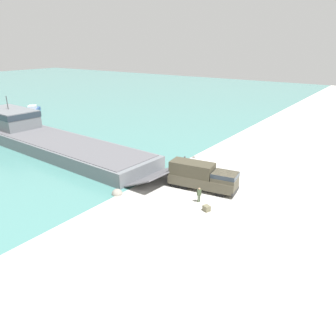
# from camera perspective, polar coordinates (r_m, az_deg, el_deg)

# --- Properties ---
(ground_plane) EXTENTS (240.00, 240.00, 0.00)m
(ground_plane) POSITION_cam_1_polar(r_m,az_deg,el_deg) (40.03, 5.84, -3.44)
(ground_plane) COLOR #B7B5AD
(landing_craft) EXTENTS (10.66, 43.50, 7.56)m
(landing_craft) POSITION_cam_1_polar(r_m,az_deg,el_deg) (59.38, -21.26, 5.25)
(landing_craft) COLOR slate
(landing_craft) RESTS_ON ground_plane
(military_truck) EXTENTS (3.53, 8.48, 3.22)m
(military_truck) POSITION_cam_1_polar(r_m,az_deg,el_deg) (39.00, 5.98, -1.46)
(military_truck) COLOR #4C4738
(military_truck) RESTS_ON ground_plane
(soldier_on_ramp) EXTENTS (0.50, 0.45, 1.72)m
(soldier_on_ramp) POSITION_cam_1_polar(r_m,az_deg,el_deg) (36.12, 5.44, -4.50)
(soldier_on_ramp) COLOR #3D4C33
(soldier_on_ramp) RESTS_ON ground_plane
(moored_boat_a) EXTENTS (7.18, 7.13, 1.62)m
(moored_boat_a) POSITION_cam_1_polar(r_m,az_deg,el_deg) (90.95, -22.57, 9.31)
(moored_boat_a) COLOR navy
(moored_boat_a) RESTS_ON ground_plane
(mooring_bollard) EXTENTS (0.27, 0.27, 0.86)m
(mooring_bollard) POSITION_cam_1_polar(r_m,az_deg,el_deg) (48.31, 2.94, 1.61)
(mooring_bollard) COLOR #333338
(mooring_bollard) RESTS_ON ground_plane
(cargo_crate) EXTENTS (0.82, 0.89, 0.59)m
(cargo_crate) POSITION_cam_1_polar(r_m,az_deg,el_deg) (34.68, 6.73, -6.98)
(cargo_crate) COLOR #6B664C
(cargo_crate) RESTS_ON ground_plane
(shoreline_rock_a) EXTENTS (1.30, 1.30, 1.30)m
(shoreline_rock_a) POSITION_cam_1_polar(r_m,az_deg,el_deg) (38.63, -8.84, -4.53)
(shoreline_rock_a) COLOR gray
(shoreline_rock_a) RESTS_ON ground_plane
(shoreline_rock_b) EXTENTS (0.50, 0.50, 0.50)m
(shoreline_rock_b) POSITION_cam_1_polar(r_m,az_deg,el_deg) (50.39, 4.54, 1.83)
(shoreline_rock_b) COLOR gray
(shoreline_rock_b) RESTS_ON ground_plane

